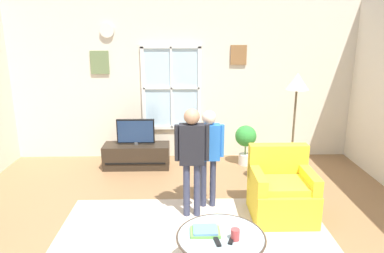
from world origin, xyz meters
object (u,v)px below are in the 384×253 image
(remote_near_cup, at_px, (232,240))
(potted_plant_by_window, at_px, (246,140))
(television, at_px, (136,131))
(cup, at_px, (235,234))
(person_black_shirt, at_px, (192,151))
(remote_near_books, at_px, (217,242))
(coffee_table, at_px, (221,239))
(person_blue_shirt, at_px, (209,148))
(floor_lamp, at_px, (296,94))
(tv_stand, at_px, (137,156))
(armchair, at_px, (281,192))
(book_stack, at_px, (205,231))

(remote_near_cup, relative_size, potted_plant_by_window, 0.20)
(television, distance_m, cup, 3.21)
(television, distance_m, person_black_shirt, 1.93)
(cup, xyz_separation_m, remote_near_books, (-0.17, -0.04, -0.04))
(coffee_table, distance_m, potted_plant_by_window, 3.06)
(coffee_table, bearing_deg, remote_near_cup, -39.86)
(person_blue_shirt, distance_m, floor_lamp, 1.41)
(television, relative_size, person_blue_shirt, 0.48)
(remote_near_books, bearing_deg, cup, 14.08)
(person_black_shirt, relative_size, potted_plant_by_window, 1.99)
(tv_stand, distance_m, remote_near_books, 3.20)
(cup, distance_m, remote_near_cup, 0.06)
(armchair, bearing_deg, remote_near_cup, -122.40)
(remote_near_cup, xyz_separation_m, potted_plant_by_window, (0.65, 3.05, -0.01))
(armchair, relative_size, cup, 8.06)
(tv_stand, bearing_deg, remote_near_books, -69.70)
(book_stack, bearing_deg, remote_near_books, -57.07)
(tv_stand, bearing_deg, floor_lamp, -24.54)
(remote_near_books, distance_m, person_black_shirt, 1.38)
(person_blue_shirt, bearing_deg, cup, -84.69)
(potted_plant_by_window, bearing_deg, person_black_shirt, -118.99)
(remote_near_cup, distance_m, person_blue_shirt, 1.58)
(armchair, height_order, remote_near_cup, armchair)
(armchair, bearing_deg, floor_lamp, 64.91)
(tv_stand, height_order, person_black_shirt, person_black_shirt)
(remote_near_books, distance_m, person_blue_shirt, 1.60)
(book_stack, xyz_separation_m, potted_plant_by_window, (0.88, 2.92, -0.03))
(coffee_table, bearing_deg, book_stack, 160.73)
(tv_stand, xyz_separation_m, coffee_table, (1.15, -2.89, 0.23))
(television, relative_size, remote_near_books, 4.53)
(book_stack, distance_m, floor_lamp, 2.42)
(remote_near_books, bearing_deg, remote_near_cup, 11.33)
(coffee_table, bearing_deg, armchair, 53.05)
(armchair, distance_m, book_stack, 1.54)
(coffee_table, distance_m, floor_lamp, 2.41)
(book_stack, height_order, person_blue_shirt, person_blue_shirt)
(coffee_table, height_order, book_stack, book_stack)
(television, bearing_deg, armchair, -39.79)
(television, xyz_separation_m, remote_near_cup, (1.24, -2.96, -0.17))
(armchair, distance_m, person_black_shirt, 1.26)
(coffee_table, relative_size, remote_near_books, 6.01)
(cup, distance_m, remote_near_books, 0.18)
(tv_stand, bearing_deg, person_blue_shirt, -51.70)
(tv_stand, relative_size, floor_lamp, 0.64)
(person_blue_shirt, distance_m, potted_plant_by_window, 1.73)
(cup, height_order, floor_lamp, floor_lamp)
(tv_stand, relative_size, cup, 10.34)
(tv_stand, bearing_deg, coffee_table, -68.28)
(armchair, height_order, cup, armchair)
(floor_lamp, bearing_deg, remote_near_cup, -120.07)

